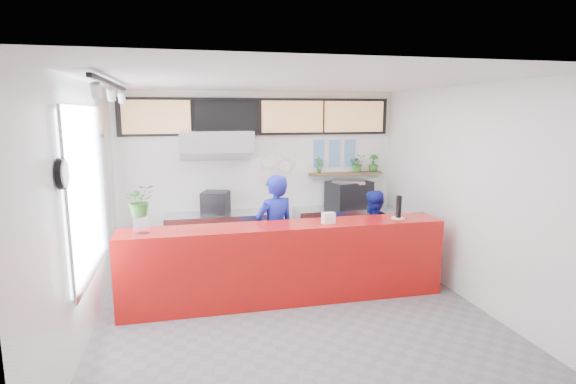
{
  "coord_description": "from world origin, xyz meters",
  "views": [
    {
      "loc": [
        -1.33,
        -5.46,
        2.61
      ],
      "look_at": [
        0.1,
        0.7,
        1.5
      ],
      "focal_mm": 28.0,
      "sensor_mm": 36.0,
      "label": 1
    }
  ],
  "objects_px": {
    "espresso_machine": "(349,194)",
    "staff_center": "(275,233)",
    "staff_right": "(372,235)",
    "panini_oven": "(216,203)",
    "pepper_mill": "(399,207)",
    "service_counter": "(286,263)"
  },
  "relations": [
    {
      "from": "staff_center",
      "to": "staff_right",
      "type": "height_order",
      "value": "staff_center"
    },
    {
      "from": "espresso_machine",
      "to": "staff_right",
      "type": "bearing_deg",
      "value": -107.72
    },
    {
      "from": "staff_center",
      "to": "staff_right",
      "type": "xyz_separation_m",
      "value": [
        1.59,
        0.1,
        -0.16
      ]
    },
    {
      "from": "service_counter",
      "to": "espresso_machine",
      "type": "xyz_separation_m",
      "value": [
        1.6,
        1.8,
        0.59
      ]
    },
    {
      "from": "panini_oven",
      "to": "staff_right",
      "type": "xyz_separation_m",
      "value": [
        2.36,
        -1.24,
        -0.38
      ]
    },
    {
      "from": "staff_right",
      "to": "espresso_machine",
      "type": "bearing_deg",
      "value": -111.2
    },
    {
      "from": "service_counter",
      "to": "staff_center",
      "type": "xyz_separation_m",
      "value": [
        -0.06,
        0.46,
        0.32
      ]
    },
    {
      "from": "staff_center",
      "to": "staff_right",
      "type": "bearing_deg",
      "value": 165.03
    },
    {
      "from": "service_counter",
      "to": "espresso_machine",
      "type": "distance_m",
      "value": 2.48
    },
    {
      "from": "panini_oven",
      "to": "pepper_mill",
      "type": "height_order",
      "value": "pepper_mill"
    },
    {
      "from": "service_counter",
      "to": "espresso_machine",
      "type": "relative_size",
      "value": 6.05
    },
    {
      "from": "panini_oven",
      "to": "staff_right",
      "type": "distance_m",
      "value": 2.69
    },
    {
      "from": "service_counter",
      "to": "staff_right",
      "type": "height_order",
      "value": "staff_right"
    },
    {
      "from": "espresso_machine",
      "to": "staff_center",
      "type": "relative_size",
      "value": 0.43
    },
    {
      "from": "service_counter",
      "to": "espresso_machine",
      "type": "bearing_deg",
      "value": 48.41
    },
    {
      "from": "panini_oven",
      "to": "espresso_machine",
      "type": "xyz_separation_m",
      "value": [
        2.43,
        0.0,
        0.05
      ]
    },
    {
      "from": "espresso_machine",
      "to": "staff_right",
      "type": "height_order",
      "value": "staff_right"
    },
    {
      "from": "espresso_machine",
      "to": "staff_center",
      "type": "height_order",
      "value": "staff_center"
    },
    {
      "from": "pepper_mill",
      "to": "espresso_machine",
      "type": "bearing_deg",
      "value": 92.47
    },
    {
      "from": "staff_center",
      "to": "espresso_machine",
      "type": "bearing_deg",
      "value": -159.68
    },
    {
      "from": "panini_oven",
      "to": "espresso_machine",
      "type": "bearing_deg",
      "value": 19.01
    },
    {
      "from": "panini_oven",
      "to": "espresso_machine",
      "type": "distance_m",
      "value": 2.43
    }
  ]
}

